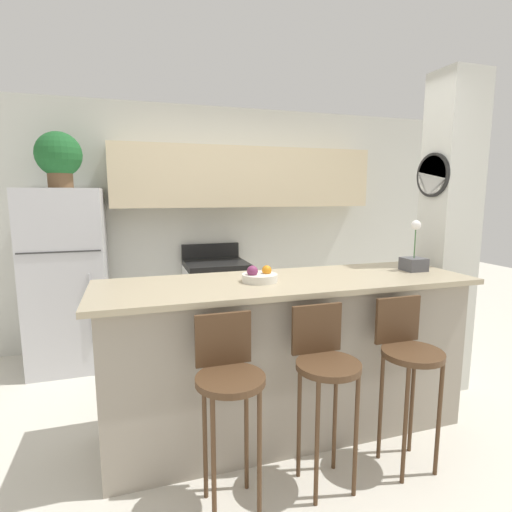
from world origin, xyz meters
The scene contains 12 objects.
ground_plane centered at (0.00, 0.00, 0.00)m, with size 14.00×14.00×0.00m, color beige.
wall_back centered at (0.09, 1.96, 1.48)m, with size 5.60×0.38×2.55m.
pillar_right centered at (1.48, 0.21, 1.28)m, with size 0.38×0.34×2.55m.
counter_bar centered at (0.00, 0.00, 0.53)m, with size 2.49×0.77×1.06m.
refrigerator centered at (-1.56, 1.62, 0.83)m, with size 0.69×0.72×1.67m.
stove_range centered at (-0.13, 1.68, 0.46)m, with size 0.64×0.61×1.07m.
bar_stool_left centered at (-0.54, -0.55, 0.68)m, with size 0.35×0.35×1.01m.
bar_stool_mid centered at (0.00, -0.55, 0.68)m, with size 0.35×0.35×1.01m.
bar_stool_right centered at (0.54, -0.55, 0.68)m, with size 0.35×0.35×1.01m.
potted_plant_on_fridge centered at (-1.56, 1.62, 1.95)m, with size 0.40×0.40×0.50m.
orchid_vase centered at (1.00, 0.01, 1.15)m, with size 0.15×0.15×0.37m.
fruit_bowl centered at (-0.20, 0.00, 1.09)m, with size 0.23×0.23×0.11m.
Camera 1 is at (-0.98, -2.39, 1.62)m, focal length 28.00 mm.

